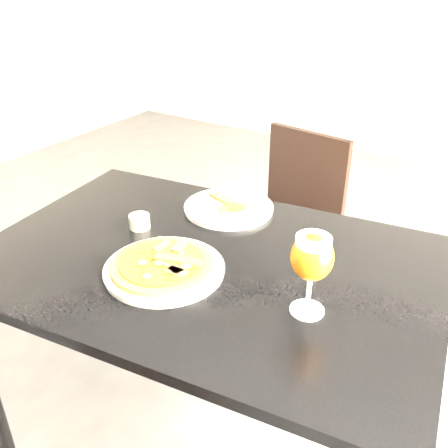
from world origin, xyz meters
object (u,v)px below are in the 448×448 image
Objects in this scene: dining_table at (207,286)px; beer_glass at (312,258)px; pizza at (163,264)px; chair_far at (288,225)px.

beer_glass is (0.32, -0.06, 0.23)m from dining_table.
dining_table is 0.17m from pizza.
pizza is at bearing -77.30° from chair_far.
chair_far is 0.94m from pizza.
pizza is (0.07, -0.89, 0.31)m from chair_far.
beer_glass is at bearing -54.02° from chair_far.
dining_table is 0.40m from beer_glass.
dining_table is 0.81m from chair_far.
dining_table is at bearing 64.59° from pizza.
chair_far is 4.27× the size of beer_glass.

